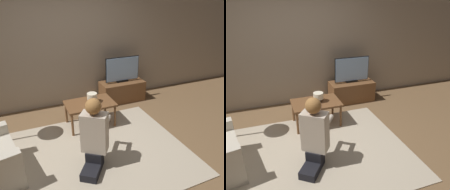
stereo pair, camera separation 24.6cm
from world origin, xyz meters
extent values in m
plane|color=brown|center=(0.00, 0.00, 0.00)|extent=(10.00, 10.00, 0.00)
cube|color=tan|center=(0.00, 1.93, 1.30)|extent=(10.00, 0.06, 2.60)
cube|color=#BCAD93|center=(0.00, 0.00, 0.01)|extent=(2.61, 2.17, 0.02)
cube|color=brown|center=(1.14, 1.56, 0.23)|extent=(0.97, 0.46, 0.45)
cube|color=black|center=(1.14, 1.56, 0.47)|extent=(0.26, 0.08, 0.04)
cube|color=black|center=(1.14, 1.57, 0.74)|extent=(0.78, 0.03, 0.53)
cube|color=#8CB2E0|center=(1.14, 1.56, 0.74)|extent=(0.75, 0.04, 0.50)
cube|color=brown|center=(0.14, 0.82, 0.44)|extent=(0.86, 0.56, 0.04)
cylinder|color=brown|center=(-0.25, 0.59, 0.21)|extent=(0.04, 0.04, 0.42)
cylinder|color=brown|center=(0.53, 0.59, 0.21)|extent=(0.04, 0.04, 0.42)
cylinder|color=brown|center=(-0.25, 1.06, 0.21)|extent=(0.04, 0.04, 0.42)
cylinder|color=brown|center=(0.53, 1.06, 0.21)|extent=(0.04, 0.04, 0.42)
cube|color=black|center=(-0.22, -0.35, 0.07)|extent=(0.42, 0.46, 0.11)
cube|color=black|center=(-0.13, -0.23, 0.20)|extent=(0.32, 0.32, 0.14)
cube|color=#C1B29E|center=(-0.13, -0.23, 0.54)|extent=(0.39, 0.36, 0.55)
sphere|color=tan|center=(-0.13, -0.23, 0.92)|extent=(0.20, 0.20, 0.20)
sphere|color=#9E6B38|center=(-0.14, -0.24, 0.94)|extent=(0.21, 0.21, 0.21)
cube|color=black|center=(0.08, 0.07, 0.57)|extent=(0.13, 0.11, 0.04)
cylinder|color=#C1B29E|center=(0.10, -0.08, 0.57)|extent=(0.23, 0.29, 0.07)
cylinder|color=#C1B29E|center=(-0.07, 0.04, 0.57)|extent=(0.23, 0.29, 0.07)
cylinder|color=#4C3823|center=(0.19, 0.83, 0.48)|extent=(0.10, 0.10, 0.06)
cylinder|color=#EFE5C6|center=(0.19, 0.83, 0.57)|extent=(0.18, 0.18, 0.11)
cube|color=black|center=(0.09, 0.71, 0.46)|extent=(0.04, 0.15, 0.02)
camera|label=1|loc=(-0.88, -2.53, 2.15)|focal=35.00mm
camera|label=2|loc=(-0.65, -2.62, 2.15)|focal=35.00mm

